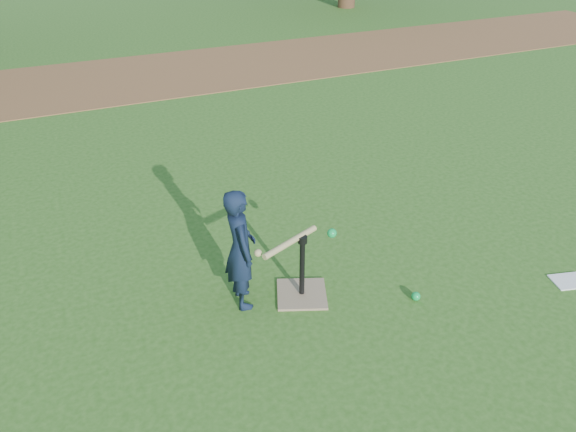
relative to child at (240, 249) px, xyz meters
name	(u,v)px	position (x,y,z in m)	size (l,w,h in m)	color
ground	(359,309)	(0.87, -0.51, -0.54)	(80.00, 80.00, 0.00)	#285116
dirt_strip	(161,74)	(0.87, 6.99, -0.54)	(24.00, 3.00, 0.01)	brown
child	(240,249)	(0.00, 0.00, 0.00)	(0.40, 0.26, 1.09)	black
wiffle_ball_ground	(416,296)	(1.38, -0.60, -0.50)	(0.08, 0.08, 0.08)	#0D9340
clipboard	(569,281)	(2.82, -0.95, -0.54)	(0.30, 0.23, 0.01)	white
batting_tee	(302,285)	(0.50, -0.14, -0.43)	(0.56, 0.56, 0.61)	#8A7157
swing_action	(296,241)	(0.42, -0.18, 0.07)	(0.71, 0.28, 0.11)	tan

